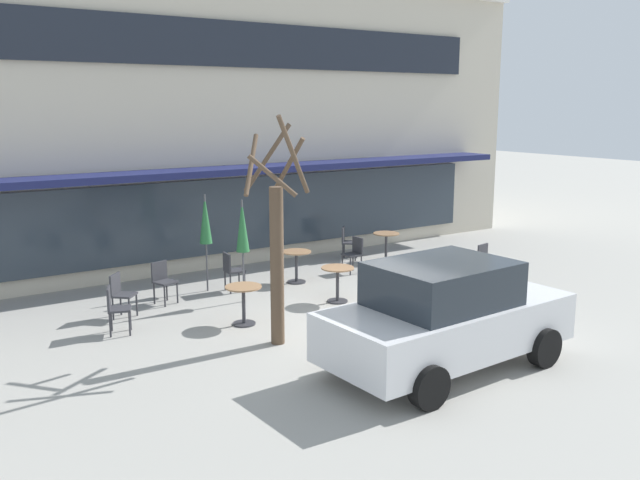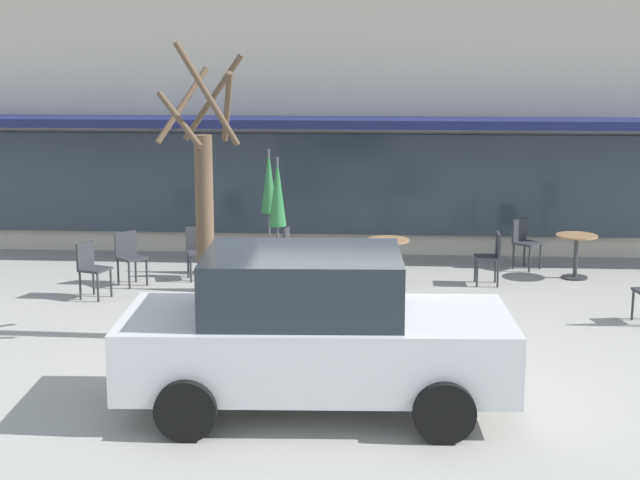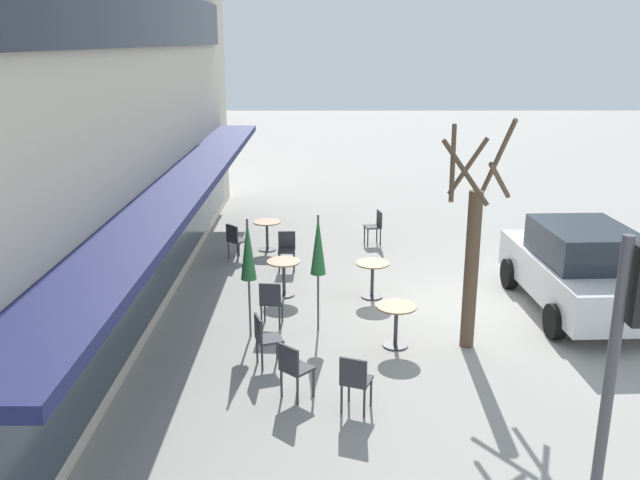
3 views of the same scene
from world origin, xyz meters
TOP-DOWN VIEW (x-y plane):
  - ground_plane at (0.00, 0.00)m, footprint 80.00×80.00m
  - building_facade at (0.00, 9.97)m, footprint 19.83×9.10m
  - cafe_table_near_wall at (0.50, 1.81)m, footprint 0.70×0.70m
  - cafe_table_streetside at (0.61, 3.65)m, footprint 0.70×0.70m
  - cafe_table_by_tree at (-1.87, 1.57)m, footprint 0.70×0.70m
  - cafe_table_mid_patio at (3.82, 4.25)m, footprint 0.70×0.70m
  - patio_umbrella_green_folded at (-1.45, 4.16)m, footprint 0.28×0.28m
  - patio_umbrella_cream_folded at (-1.16, 2.93)m, footprint 0.28×0.28m
  - cafe_chair_0 at (-2.63, 3.80)m, footprint 0.51×0.51m
  - cafe_chair_1 at (-3.69, 3.28)m, footprint 0.57×0.57m
  - cafe_chair_2 at (3.03, 4.96)m, footprint 0.56×0.56m
  - cafe_chair_3 at (-1.01, 3.81)m, footprint 0.44×0.44m
  - cafe_chair_4 at (2.33, 3.67)m, footprint 0.40×0.40m
  - cafe_chair_5 at (-4.07, 2.39)m, footprint 0.51×0.51m
  - cafe_chair_6 at (4.37, 1.44)m, footprint 0.47×0.47m
  - parked_sedan at (-0.22, -2.17)m, footprint 4.28×2.16m
  - street_tree at (-1.85, 0.32)m, footprint 1.18×1.23m

SIDE VIEW (x-z plane):
  - ground_plane at x=0.00m, z-range 0.00..0.00m
  - cafe_table_near_wall at x=0.50m, z-range 0.14..0.90m
  - cafe_table_streetside at x=0.61m, z-range 0.14..0.90m
  - cafe_table_by_tree at x=-1.87m, z-range 0.14..0.90m
  - cafe_table_mid_patio at x=3.82m, z-range 0.14..0.90m
  - cafe_chair_0 at x=-2.63m, z-range 0.08..0.97m
  - cafe_chair_1 at x=-3.69m, z-range 0.08..0.97m
  - cafe_chair_2 at x=3.03m, z-range 0.08..0.97m
  - cafe_chair_3 at x=-1.01m, z-range 0.08..0.97m
  - cafe_chair_4 at x=2.33m, z-range 0.08..0.97m
  - cafe_chair_5 at x=-4.07m, z-range 0.08..0.97m
  - cafe_chair_6 at x=4.37m, z-range 0.08..0.97m
  - parked_sedan at x=-0.22m, z-range 0.00..1.76m
  - patio_umbrella_green_folded at x=-1.45m, z-range 0.53..2.73m
  - patio_umbrella_cream_folded at x=-1.16m, z-range 0.53..2.73m
  - street_tree at x=-1.85m, z-range -0.25..3.75m
  - building_facade at x=0.00m, z-range 0.00..7.77m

